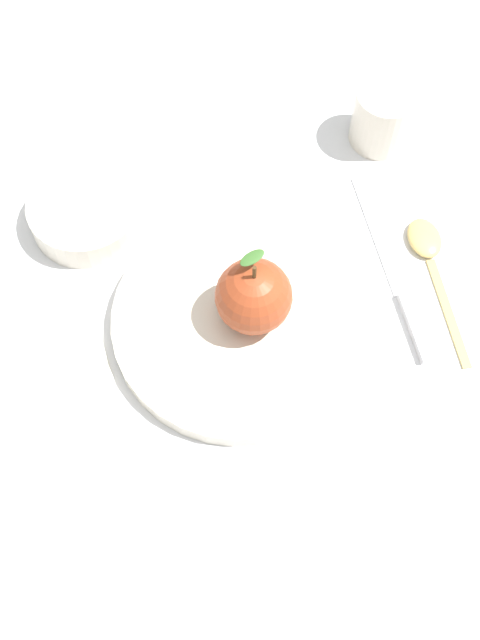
% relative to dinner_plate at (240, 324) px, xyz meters
% --- Properties ---
extents(ground_plane, '(2.40, 2.40, 0.00)m').
position_rel_dinner_plate_xyz_m(ground_plane, '(0.00, -0.01, -0.01)').
color(ground_plane, silver).
extents(dinner_plate, '(0.25, 0.25, 0.02)m').
position_rel_dinner_plate_xyz_m(dinner_plate, '(0.00, 0.00, 0.00)').
color(dinner_plate, silver).
rests_on(dinner_plate, ground_plane).
extents(apple, '(0.07, 0.07, 0.09)m').
position_rel_dinner_plate_xyz_m(apple, '(0.01, -0.01, 0.04)').
color(apple, '#9E3D1E').
rests_on(apple, dinner_plate).
extents(side_bowl, '(0.12, 0.12, 0.03)m').
position_rel_dinner_plate_xyz_m(side_bowl, '(0.15, 0.14, 0.01)').
color(side_bowl, silver).
rests_on(side_bowl, ground_plane).
extents(cup, '(0.07, 0.07, 0.07)m').
position_rel_dinner_plate_xyz_m(cup, '(0.21, -0.19, 0.03)').
color(cup, silver).
rests_on(cup, ground_plane).
extents(knife, '(0.22, 0.03, 0.01)m').
position_rel_dinner_plate_xyz_m(knife, '(0.03, -0.16, -0.01)').
color(knife, silver).
rests_on(knife, ground_plane).
extents(spoon, '(0.17, 0.04, 0.01)m').
position_rel_dinner_plate_xyz_m(spoon, '(0.05, -0.20, -0.01)').
color(spoon, '#D8B766').
rests_on(spoon, ground_plane).
extents(linen_napkin, '(0.20, 0.15, 0.00)m').
position_rel_dinner_plate_xyz_m(linen_napkin, '(-0.06, 0.18, -0.01)').
color(linen_napkin, silver).
rests_on(linen_napkin, ground_plane).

